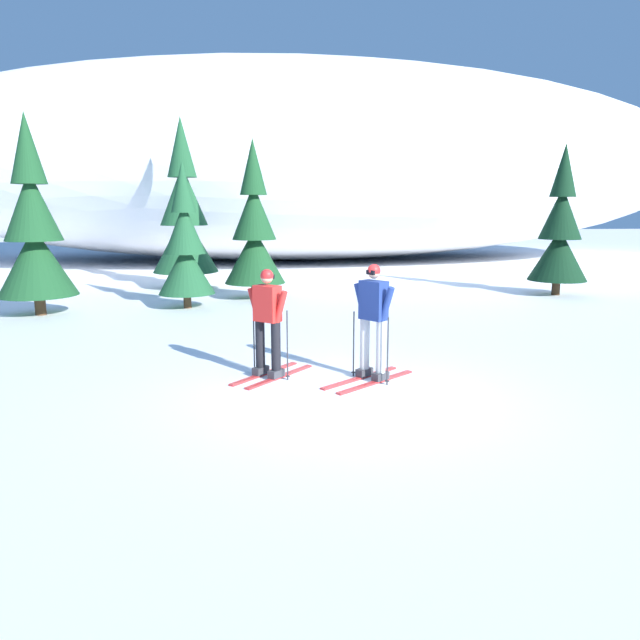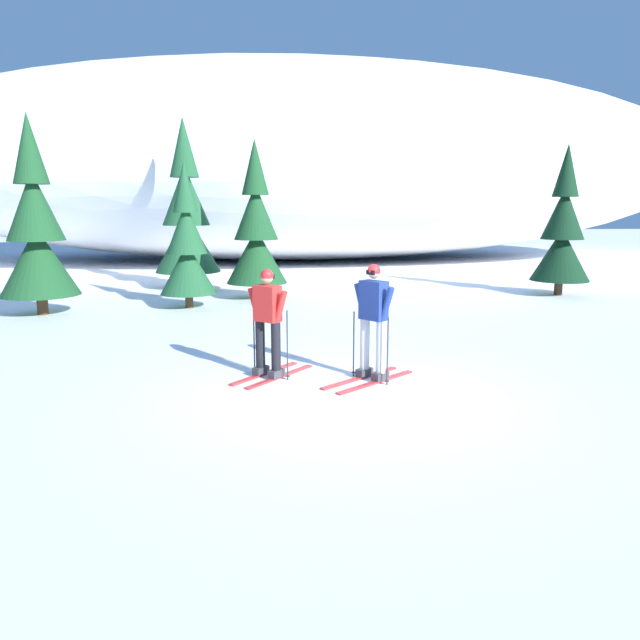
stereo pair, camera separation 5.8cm
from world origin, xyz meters
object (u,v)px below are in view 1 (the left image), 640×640
skier_red_jacket (268,321)px  pine_tree_center (185,248)px  pine_tree_far_left (34,232)px  skier_navy_jacket (373,320)px  pine_tree_far_right (560,233)px  pine_tree_center_right (254,233)px  pine_tree_center_left (184,218)px

skier_red_jacket → pine_tree_center: pine_tree_center is taller
skier_red_jacket → pine_tree_center: (-2.10, 6.88, 0.71)m
skier_red_jacket → pine_tree_far_left: size_ratio=0.35×
pine_tree_far_left → skier_navy_jacket: bearing=-41.6°
skier_navy_jacket → pine_tree_far_right: pine_tree_far_right is taller
skier_navy_jacket → pine_tree_center_right: 8.99m
skier_red_jacket → pine_tree_far_left: bearing=132.5°
skier_red_jacket → pine_tree_center: bearing=106.9°
pine_tree_far_right → skier_navy_jacket: bearing=-130.5°
skier_red_jacket → pine_tree_center: 7.23m
pine_tree_center_right → pine_tree_far_right: bearing=-1.1°
pine_tree_center → pine_tree_center_right: bearing=40.8°
pine_tree_far_left → pine_tree_center_left: pine_tree_center_left is taller
pine_tree_center_left → pine_tree_far_right: pine_tree_center_left is taller
pine_tree_center → pine_tree_far_right: size_ratio=0.85×
pine_tree_far_left → pine_tree_center_right: 5.83m
pine_tree_center_left → pine_tree_center_right: pine_tree_center_left is taller
skier_red_jacket → pine_tree_far_left: pine_tree_far_left is taller
skier_navy_jacket → pine_tree_center_left: size_ratio=0.33×
pine_tree_center → pine_tree_center_right: (1.80, 1.56, 0.31)m
pine_tree_center → pine_tree_far_right: bearing=7.1°
pine_tree_center_left → pine_tree_center: bearing=-82.9°
pine_tree_center → pine_tree_center_left: bearing=97.1°
pine_tree_far_left → pine_tree_center_right: bearing=22.9°
skier_navy_jacket → pine_tree_center_left: pine_tree_center_left is taller
pine_tree_center_left → pine_tree_center: (0.49, -3.96, -0.69)m
pine_tree_far_left → pine_tree_center_right: pine_tree_far_left is taller
pine_tree_far_left → pine_tree_center_right: (5.37, 2.26, -0.14)m
pine_tree_center → pine_tree_center_right: 2.40m
skier_red_jacket → pine_tree_far_right: (8.93, 8.26, 0.99)m
pine_tree_center_left → pine_tree_center_right: bearing=-46.2°
skier_navy_jacket → pine_tree_far_left: 9.81m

